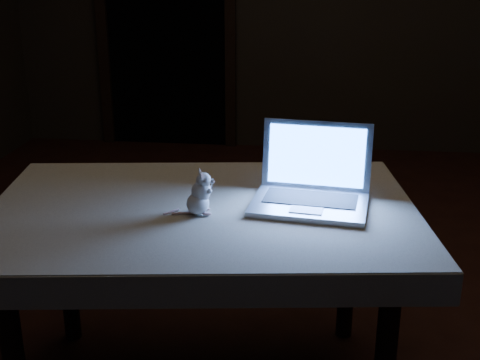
# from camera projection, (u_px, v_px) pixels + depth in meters

# --- Properties ---
(floor) EXTENTS (5.00, 5.00, 0.00)m
(floor) POSITION_uv_depth(u_px,v_px,m) (299.00, 319.00, 2.66)
(floor) COLOR black
(floor) RESTS_ON ground
(doorway) EXTENTS (1.06, 0.36, 2.13)m
(doorway) POSITION_uv_depth(u_px,v_px,m) (165.00, 5.00, 4.76)
(doorway) COLOR black
(doorway) RESTS_ON back_wall
(table) EXTENTS (1.35, 0.96, 0.67)m
(table) POSITION_uv_depth(u_px,v_px,m) (204.00, 302.00, 2.14)
(table) COLOR black
(table) RESTS_ON floor
(tablecloth) EXTENTS (1.42, 1.01, 0.09)m
(tablecloth) POSITION_uv_depth(u_px,v_px,m) (233.00, 221.00, 2.04)
(tablecloth) COLOR beige
(tablecloth) RESTS_ON table
(laptop) EXTENTS (0.39, 0.35, 0.24)m
(laptop) POSITION_uv_depth(u_px,v_px,m) (311.00, 171.00, 1.98)
(laptop) COLOR #A7A8AC
(laptop) RESTS_ON tablecloth
(plush_mouse) EXTENTS (0.11, 0.11, 0.14)m
(plush_mouse) POSITION_uv_depth(u_px,v_px,m) (198.00, 192.00, 1.95)
(plush_mouse) COLOR silver
(plush_mouse) RESTS_ON tablecloth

